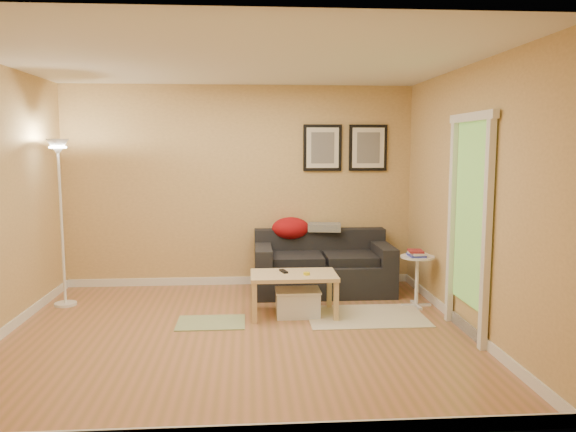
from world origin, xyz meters
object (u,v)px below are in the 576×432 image
object	(u,v)px
sofa	(323,262)
side_table	(417,281)
floor_lamp	(62,228)
coffee_table	(294,294)
storage_bin	(298,302)
book_stack	(416,253)

from	to	relation	value
sofa	side_table	size ratio (longest dim) A/B	2.91
sofa	floor_lamp	distance (m)	3.11
coffee_table	side_table	bearing A→B (deg)	16.45
sofa	coffee_table	xyz separation A→B (m)	(-0.45, -0.96, -0.14)
storage_bin	floor_lamp	distance (m)	2.80
coffee_table	floor_lamp	size ratio (longest dim) A/B	0.48
book_stack	floor_lamp	world-z (taller)	floor_lamp
sofa	storage_bin	xyz separation A→B (m)	(-0.41, -0.98, -0.23)
sofa	floor_lamp	xyz separation A→B (m)	(-3.04, -0.39, 0.53)
coffee_table	book_stack	xyz separation A→B (m)	(1.41, 0.22, 0.39)
sofa	book_stack	xyz separation A→B (m)	(0.96, -0.73, 0.25)
sofa	side_table	xyz separation A→B (m)	(0.98, -0.72, -0.08)
coffee_table	sofa	bearing A→B (deg)	71.77
coffee_table	floor_lamp	distance (m)	2.74
coffee_table	storage_bin	world-z (taller)	coffee_table
coffee_table	storage_bin	distance (m)	0.10
floor_lamp	side_table	bearing A→B (deg)	-4.60
floor_lamp	sofa	bearing A→B (deg)	7.34
side_table	book_stack	distance (m)	0.33
sofa	coffee_table	bearing A→B (deg)	-115.14
coffee_table	storage_bin	xyz separation A→B (m)	(0.04, -0.03, -0.08)
storage_bin	book_stack	xyz separation A→B (m)	(1.37, 0.25, 0.47)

